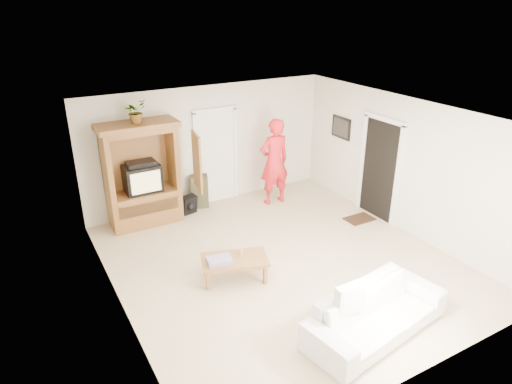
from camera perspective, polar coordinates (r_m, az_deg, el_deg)
floor at (r=8.09m, az=3.26°, el=-8.72°), size 6.00×6.00×0.00m
ceiling at (r=7.07m, az=3.74°, el=9.45°), size 6.00×6.00×0.00m
wall_back at (r=9.97m, az=-5.94°, el=5.76°), size 5.50×0.00×5.50m
wall_front at (r=5.54m, az=20.88°, el=-11.12°), size 5.50×0.00×5.50m
wall_left at (r=6.54m, az=-17.28°, el=-5.01°), size 0.00×6.00×6.00m
wall_right at (r=9.18m, az=18.08°, el=3.15°), size 0.00×6.00×6.00m
armoire at (r=9.31m, az=-13.86°, el=1.33°), size 1.82×1.14×2.10m
door_back at (r=10.09m, az=-5.02°, el=4.34°), size 0.85×0.05×2.04m
doorway_right at (r=9.64m, az=15.22°, el=2.67°), size 0.05×0.90×2.04m
framed_picture at (r=10.38m, az=10.60°, el=7.92°), size 0.03×0.60×0.48m
doormat at (r=9.76m, az=12.80°, el=-3.29°), size 0.60×0.40×0.02m
plant at (r=8.86m, az=-14.82°, el=9.71°), size 0.52×0.50×0.44m
man at (r=9.96m, az=2.30°, el=3.81°), size 0.71×0.47×1.93m
sofa at (r=6.62m, az=14.76°, el=-14.46°), size 2.26×1.17×0.63m
coffee_table at (r=7.47m, az=-2.69°, el=-8.60°), size 1.19×0.88×0.39m
towel at (r=7.32m, az=-4.60°, el=-8.53°), size 0.43×0.35×0.08m
candle at (r=7.51m, az=-1.89°, el=-7.49°), size 0.08×0.08×0.10m
backpack_black at (r=9.81m, az=-8.40°, el=-1.61°), size 0.35×0.25×0.39m
backpack_olive at (r=10.04m, az=-7.12°, el=0.12°), size 0.45×0.39×0.72m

